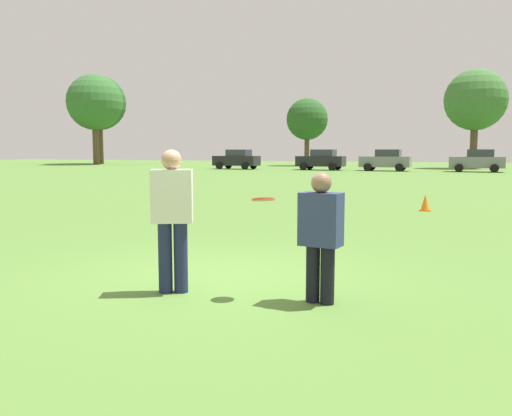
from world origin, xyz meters
TOP-DOWN VIEW (x-y plane):
  - ground_plane at (0.00, 0.00)m, footprint 152.73×152.73m
  - player_thrower at (-0.27, -0.80)m, footprint 0.56×0.46m
  - player_defender at (1.53, -0.63)m, footprint 0.50×0.33m
  - frisbee at (0.84, -0.64)m, footprint 0.27×0.27m
  - traffic_cone at (2.22, 9.56)m, footprint 0.32×0.32m
  - parked_car_near_left at (-15.97, 39.57)m, footprint 4.26×2.34m
  - parked_car_mid_left at (-8.00, 39.92)m, footprint 4.26×2.34m
  - parked_car_center at (-2.37, 39.84)m, footprint 4.26×2.34m
  - parked_car_mid_right at (4.86, 40.15)m, footprint 4.26×2.34m
  - tree_west_oak at (-40.15, 51.58)m, footprint 6.98×6.98m
  - tree_west_maple at (-38.21, 48.18)m, footprint 6.73×6.73m
  - tree_center_elm at (-12.64, 52.43)m, footprint 4.68×4.68m
  - tree_east_birch at (4.82, 49.03)m, footprint 5.82×5.82m

SIDE VIEW (x-z plane):
  - ground_plane at x=0.00m, z-range 0.00..0.00m
  - traffic_cone at x=2.22m, z-range -0.01..0.47m
  - player_defender at x=1.53m, z-range 0.08..1.58m
  - parked_car_near_left at x=-15.97m, z-range 0.01..1.83m
  - parked_car_mid_left at x=-8.00m, z-range 0.01..1.83m
  - parked_car_center at x=-2.37m, z-range 0.01..1.83m
  - parked_car_mid_right at x=4.86m, z-range 0.01..1.83m
  - player_thrower at x=-0.27m, z-range 0.11..1.86m
  - frisbee at x=0.84m, z-range 1.13..1.21m
  - tree_center_elm at x=-12.64m, z-range 1.43..9.03m
  - tree_east_birch at x=4.82m, z-range 1.78..11.24m
  - tree_west_maple at x=-38.21m, z-range 2.05..12.99m
  - tree_west_oak at x=-40.15m, z-range 2.13..13.47m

